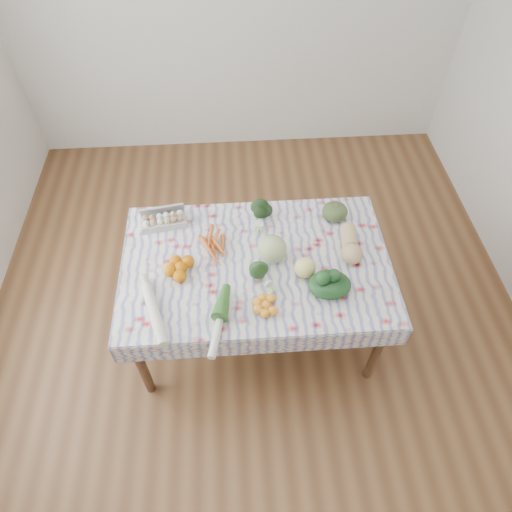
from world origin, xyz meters
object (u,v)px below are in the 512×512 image
(dining_table, at_px, (256,270))
(cabbage, at_px, (272,249))
(butternut_squash, at_px, (351,243))
(egg_carton, at_px, (164,222))
(grapefruit, at_px, (305,268))
(kabocha_squash, at_px, (335,211))

(dining_table, relative_size, cabbage, 8.98)
(dining_table, xyz_separation_m, butternut_squash, (0.59, 0.05, 0.15))
(dining_table, xyz_separation_m, cabbage, (0.10, 0.02, 0.17))
(egg_carton, bearing_deg, cabbage, -34.45)
(egg_carton, height_order, grapefruit, grapefruit)
(butternut_squash, bearing_deg, egg_carton, 171.00)
(cabbage, bearing_deg, egg_carton, 154.50)
(kabocha_squash, relative_size, cabbage, 0.94)
(dining_table, bearing_deg, kabocha_squash, 32.37)
(egg_carton, xyz_separation_m, grapefruit, (0.86, -0.46, 0.02))
(cabbage, distance_m, grapefruit, 0.23)
(dining_table, relative_size, egg_carton, 5.51)
(kabocha_squash, xyz_separation_m, butternut_squash, (0.04, -0.29, 0.01))
(dining_table, bearing_deg, cabbage, 12.84)
(dining_table, bearing_deg, butternut_squash, 5.25)
(egg_carton, height_order, kabocha_squash, kabocha_squash)
(butternut_squash, bearing_deg, dining_table, -169.74)
(kabocha_squash, distance_m, cabbage, 0.55)
(egg_carton, distance_m, kabocha_squash, 1.13)
(dining_table, relative_size, kabocha_squash, 9.51)
(kabocha_squash, bearing_deg, cabbage, -144.11)
(dining_table, xyz_separation_m, kabocha_squash, (0.55, 0.35, 0.14))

